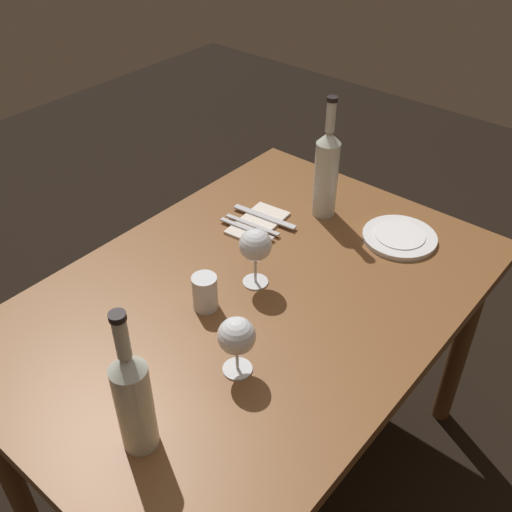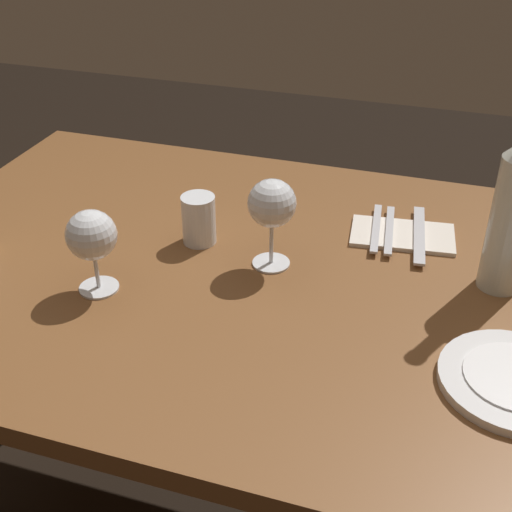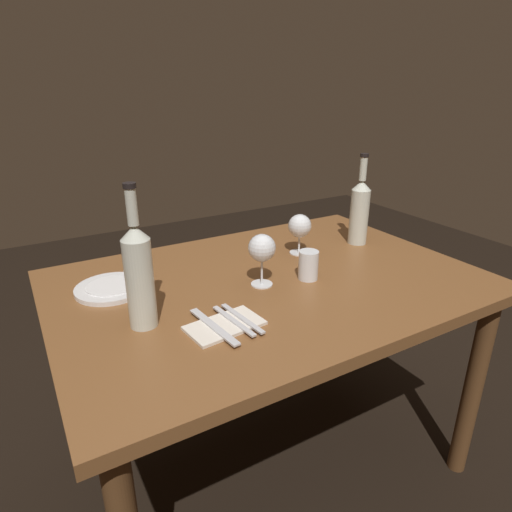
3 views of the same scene
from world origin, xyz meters
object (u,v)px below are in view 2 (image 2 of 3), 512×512
water_tumbler (199,222)px  folded_napkin (402,235)px  wine_glass_right (92,237)px  fork_outer (376,228)px  wine_glass_left (272,206)px  table_knife (419,234)px  fork_inner (389,230)px

water_tumbler → folded_napkin: bearing=20.1°
wine_glass_right → fork_outer: size_ratio=0.80×
wine_glass_left → table_knife: 0.31m
wine_glass_left → wine_glass_right: (-0.25, -0.16, -0.02)m
fork_inner → wine_glass_left: bearing=-138.0°
fork_inner → fork_outer: size_ratio=1.00×
water_tumbler → table_knife: size_ratio=0.44×
fork_inner → table_knife: bearing=0.0°
wine_glass_right → table_knife: bearing=33.5°
water_tumbler → fork_inner: bearing=21.5°
folded_napkin → fork_outer: fork_outer is taller
fork_outer → water_tumbler: bearing=-156.9°
fork_inner → fork_outer: bearing=180.0°
wine_glass_left → table_knife: (0.24, 0.16, -0.11)m
water_tumbler → table_knife: 0.41m
wine_glass_left → water_tumbler: bearing=166.9°
folded_napkin → table_knife: table_knife is taller
wine_glass_right → wine_glass_left: bearing=32.4°
folded_napkin → fork_inner: size_ratio=1.11×
folded_napkin → fork_inner: bearing=180.0°
water_tumbler → folded_napkin: size_ratio=0.46×
fork_inner → wine_glass_right: bearing=-143.2°
wine_glass_left → folded_napkin: wine_glass_left is taller
table_knife → wine_glass_right: bearing=-146.5°
folded_napkin → wine_glass_left: bearing=-141.6°
wine_glass_right → fork_inner: 0.55m
wine_glass_left → wine_glass_right: wine_glass_left is taller
fork_outer → table_knife: size_ratio=0.86×
wine_glass_right → fork_inner: (0.43, 0.32, -0.09)m
fork_inner → table_knife: 0.06m
water_tumbler → wine_glass_left: bearing=-13.1°
wine_glass_right → fork_inner: wine_glass_right is taller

